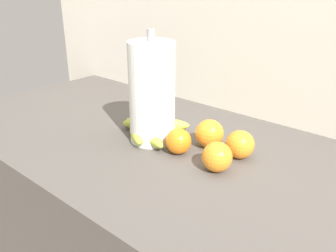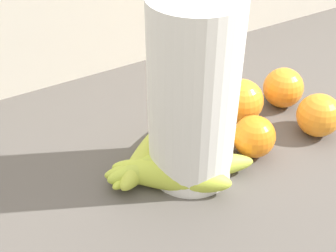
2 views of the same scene
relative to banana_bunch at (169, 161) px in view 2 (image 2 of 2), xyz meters
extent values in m
cube|color=silver|center=(0.32, 0.35, -0.24)|extent=(2.32, 0.06, 1.30)
ellipsoid|color=#B7C93F|center=(-0.01, -0.03, 0.00)|extent=(0.16, 0.14, 0.04)
ellipsoid|color=#AFBF3F|center=(0.01, -0.02, 0.00)|extent=(0.21, 0.12, 0.04)
ellipsoid|color=#ABBD3F|center=(0.00, -0.01, 0.00)|extent=(0.17, 0.09, 0.04)
ellipsoid|color=#B0C43F|center=(0.01, 0.00, 0.00)|extent=(0.21, 0.06, 0.04)
ellipsoid|color=#ABCF3F|center=(0.00, 0.01, 0.00)|extent=(0.19, 0.06, 0.03)
ellipsoid|color=#BACC3F|center=(0.01, 0.02, 0.00)|extent=(0.21, 0.09, 0.03)
ellipsoid|color=#B0BC3F|center=(0.00, 0.04, 0.00)|extent=(0.18, 0.14, 0.04)
sphere|color=orange|center=(0.26, 0.05, 0.02)|extent=(0.07, 0.07, 0.07)
sphere|color=orange|center=(0.13, -0.03, 0.01)|extent=(0.07, 0.07, 0.07)
sphere|color=orange|center=(0.17, 0.05, 0.02)|extent=(0.07, 0.07, 0.07)
sphere|color=orange|center=(0.25, -0.04, 0.02)|extent=(0.07, 0.07, 0.07)
cylinder|color=white|center=(0.03, -0.01, 0.11)|extent=(0.12, 0.12, 0.27)
cylinder|color=gray|center=(0.03, -0.01, 0.13)|extent=(0.02, 0.02, 0.30)
camera|label=1|loc=(0.64, -0.66, 0.39)|focal=38.24mm
camera|label=2|loc=(-0.24, -0.42, 0.44)|focal=47.98mm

